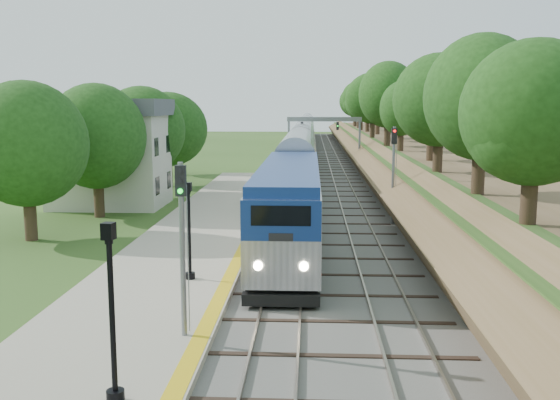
{
  "coord_description": "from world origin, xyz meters",
  "views": [
    {
      "loc": [
        1.08,
        -15.85,
        7.61
      ],
      "look_at": [
        -0.5,
        15.4,
        2.8
      ],
      "focal_mm": 40.0,
      "sensor_mm": 36.0,
      "label": 1
    }
  ],
  "objects_px": {
    "signal_gantry": "(324,129)",
    "signal_farside": "(393,165)",
    "station_building": "(110,152)",
    "lamppost_far": "(189,236)",
    "train": "(304,142)",
    "lamppost_mid": "(112,324)",
    "signal_platform": "(182,231)"
  },
  "relations": [
    {
      "from": "lamppost_far",
      "to": "signal_platform",
      "type": "distance_m",
      "value": 6.66
    },
    {
      "from": "signal_gantry",
      "to": "lamppost_mid",
      "type": "bearing_deg",
      "value": -96.2
    },
    {
      "from": "station_building",
      "to": "lamppost_far",
      "type": "height_order",
      "value": "station_building"
    },
    {
      "from": "lamppost_far",
      "to": "signal_platform",
      "type": "height_order",
      "value": "signal_platform"
    },
    {
      "from": "station_building",
      "to": "lamppost_mid",
      "type": "xyz_separation_m",
      "value": [
        10.31,
        -31.69,
        -1.71
      ]
    },
    {
      "from": "lamppost_mid",
      "to": "signal_platform",
      "type": "bearing_deg",
      "value": 80.12
    },
    {
      "from": "lamppost_far",
      "to": "train",
      "type": "bearing_deg",
      "value": 86.54
    },
    {
      "from": "signal_gantry",
      "to": "signal_platform",
      "type": "distance_m",
      "value": 52.44
    },
    {
      "from": "signal_gantry",
      "to": "signal_farside",
      "type": "xyz_separation_m",
      "value": [
        3.73,
        -31.8,
        -0.95
      ]
    },
    {
      "from": "lamppost_far",
      "to": "lamppost_mid",
      "type": "bearing_deg",
      "value": -88.61
    },
    {
      "from": "signal_farside",
      "to": "signal_gantry",
      "type": "bearing_deg",
      "value": 96.69
    },
    {
      "from": "train",
      "to": "signal_farside",
      "type": "xyz_separation_m",
      "value": [
        6.2,
        -51.41,
        1.64
      ]
    },
    {
      "from": "lamppost_mid",
      "to": "lamppost_far",
      "type": "distance_m",
      "value": 10.92
    },
    {
      "from": "train",
      "to": "signal_platform",
      "type": "bearing_deg",
      "value": -92.31
    },
    {
      "from": "train",
      "to": "lamppost_mid",
      "type": "xyz_separation_m",
      "value": [
        -3.69,
        -76.29,
        0.15
      ]
    },
    {
      "from": "signal_gantry",
      "to": "signal_platform",
      "type": "bearing_deg",
      "value": -95.88
    },
    {
      "from": "station_building",
      "to": "lamppost_far",
      "type": "xyz_separation_m",
      "value": [
        10.04,
        -20.78,
        -1.89
      ]
    },
    {
      "from": "station_building",
      "to": "signal_farside",
      "type": "height_order",
      "value": "station_building"
    },
    {
      "from": "station_building",
      "to": "signal_platform",
      "type": "bearing_deg",
      "value": -67.78
    },
    {
      "from": "lamppost_mid",
      "to": "signal_gantry",
      "type": "bearing_deg",
      "value": 83.8
    },
    {
      "from": "signal_platform",
      "to": "signal_farside",
      "type": "bearing_deg",
      "value": 65.92
    },
    {
      "from": "signal_gantry",
      "to": "lamppost_mid",
      "type": "height_order",
      "value": "signal_gantry"
    },
    {
      "from": "train",
      "to": "lamppost_far",
      "type": "bearing_deg",
      "value": -93.46
    },
    {
      "from": "station_building",
      "to": "train",
      "type": "relative_size",
      "value": 0.06
    },
    {
      "from": "station_building",
      "to": "signal_farside",
      "type": "bearing_deg",
      "value": -18.62
    },
    {
      "from": "lamppost_mid",
      "to": "signal_platform",
      "type": "relative_size",
      "value": 0.82
    },
    {
      "from": "signal_gantry",
      "to": "signal_platform",
      "type": "relative_size",
      "value": 1.53
    },
    {
      "from": "signal_farside",
      "to": "station_building",
      "type": "bearing_deg",
      "value": 161.38
    },
    {
      "from": "train",
      "to": "signal_platform",
      "type": "xyz_separation_m",
      "value": [
        -2.9,
        -71.77,
        1.53
      ]
    },
    {
      "from": "signal_gantry",
      "to": "station_building",
      "type": "bearing_deg",
      "value": -123.38
    },
    {
      "from": "train",
      "to": "signal_platform",
      "type": "distance_m",
      "value": 71.84
    },
    {
      "from": "signal_platform",
      "to": "signal_farside",
      "type": "height_order",
      "value": "signal_farside"
    }
  ]
}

